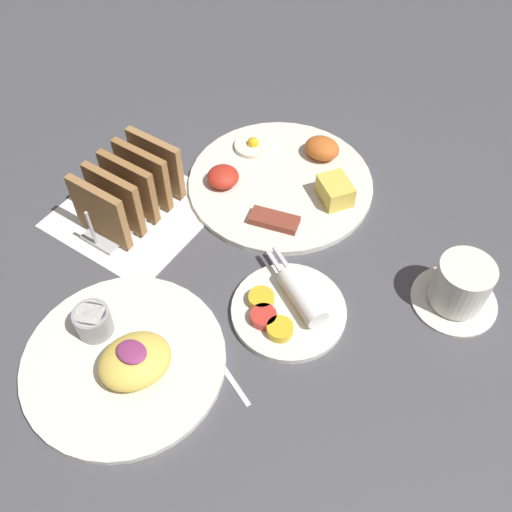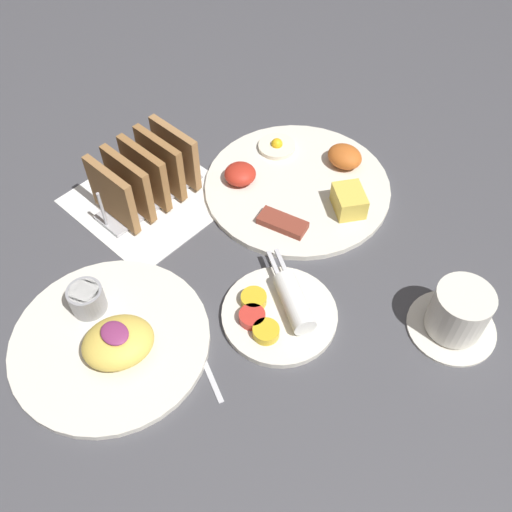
{
  "view_description": "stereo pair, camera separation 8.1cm",
  "coord_description": "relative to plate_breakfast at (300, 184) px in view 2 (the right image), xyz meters",
  "views": [
    {
      "loc": [
        0.33,
        -0.38,
        0.67
      ],
      "look_at": [
        0.04,
        0.04,
        0.03
      ],
      "focal_mm": 40.0,
      "sensor_mm": 36.0,
      "label": 1
    },
    {
      "loc": [
        0.39,
        -0.33,
        0.67
      ],
      "look_at": [
        0.04,
        0.04,
        0.03
      ],
      "focal_mm": 40.0,
      "sensor_mm": 36.0,
      "label": 2
    }
  ],
  "objects": [
    {
      "name": "plate_foreground",
      "position": [
        0.01,
        -0.39,
        0.0
      ],
      "size": [
        0.27,
        0.27,
        0.06
      ],
      "color": "silver",
      "rests_on": "ground_plane"
    },
    {
      "name": "plate_breakfast",
      "position": [
        0.0,
        0.0,
        0.0
      ],
      "size": [
        0.3,
        0.3,
        0.05
      ],
      "color": "silver",
      "rests_on": "ground_plane"
    },
    {
      "name": "napkin_flat",
      "position": [
        -0.16,
        -0.19,
        -0.01
      ],
      "size": [
        0.22,
        0.22,
        0.0
      ],
      "color": "white",
      "rests_on": "ground_plane"
    },
    {
      "name": "coffee_cup",
      "position": [
        0.32,
        -0.07,
        0.03
      ],
      "size": [
        0.12,
        0.12,
        0.08
      ],
      "color": "silver",
      "rests_on": "ground_plane"
    },
    {
      "name": "teaspoon",
      "position": [
        0.09,
        -0.32,
        -0.01
      ],
      "size": [
        0.12,
        0.06,
        0.01
      ],
      "color": "silver",
      "rests_on": "ground_plane"
    },
    {
      "name": "ground_plane",
      "position": [
        0.02,
        -0.21,
        -0.01
      ],
      "size": [
        3.0,
        3.0,
        0.0
      ],
      "primitive_type": "plane",
      "color": "#47474C"
    },
    {
      "name": "plate_condiments",
      "position": [
        0.14,
        -0.21,
        0.0
      ],
      "size": [
        0.16,
        0.16,
        0.04
      ],
      "color": "silver",
      "rests_on": "ground_plane"
    },
    {
      "name": "toast_rack",
      "position": [
        -0.16,
        -0.19,
        0.04
      ],
      "size": [
        0.1,
        0.18,
        0.1
      ],
      "color": "#B7B7BC",
      "rests_on": "ground_plane"
    }
  ]
}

